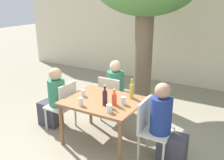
% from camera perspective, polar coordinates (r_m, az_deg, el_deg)
% --- Properties ---
extents(ground_plane, '(30.00, 30.00, 0.00)m').
position_cam_1_polar(ground_plane, '(4.38, -1.99, -13.69)').
color(ground_plane, gray).
extents(cafe_building_wall, '(10.00, 0.08, 2.80)m').
position_cam_1_polar(cafe_building_wall, '(7.02, 13.34, 10.49)').
color(cafe_building_wall, beige).
rests_on(cafe_building_wall, ground_plane).
extents(dining_table_front, '(1.19, 0.96, 0.76)m').
position_cam_1_polar(dining_table_front, '(4.06, -2.10, -5.73)').
color(dining_table_front, brown).
rests_on(dining_table_front, ground_plane).
extents(patio_chair_0, '(0.44, 0.44, 0.90)m').
position_cam_1_polar(patio_chair_0, '(4.58, -10.99, -5.27)').
color(patio_chair_0, beige).
rests_on(patio_chair_0, ground_plane).
extents(patio_chair_1, '(0.44, 0.44, 0.90)m').
position_cam_1_polar(patio_chair_1, '(3.81, 8.81, -10.33)').
color(patio_chair_1, beige).
rests_on(patio_chair_1, ground_plane).
extents(patio_chair_2, '(0.44, 0.44, 0.90)m').
position_cam_1_polar(patio_chair_2, '(4.79, -0.06, -3.76)').
color(patio_chair_2, beige).
rests_on(patio_chair_2, ground_plane).
extents(person_seated_0, '(0.55, 0.31, 1.16)m').
position_cam_1_polar(person_seated_0, '(4.72, -13.24, -4.59)').
color(person_seated_0, '#383842').
rests_on(person_seated_0, ground_plane).
extents(person_seated_1, '(0.55, 0.31, 1.21)m').
position_cam_1_polar(person_seated_1, '(3.73, 12.28, -10.67)').
color(person_seated_1, '#383842').
rests_on(person_seated_1, ground_plane).
extents(person_seated_2, '(0.33, 0.56, 1.19)m').
position_cam_1_polar(person_seated_2, '(4.98, 1.28, -2.63)').
color(person_seated_2, '#383842').
rests_on(person_seated_2, ground_plane).
extents(oil_cruet_0, '(0.07, 0.07, 0.33)m').
position_cam_1_polar(oil_cruet_0, '(4.06, 4.50, -2.44)').
color(oil_cruet_0, gold).
rests_on(oil_cruet_0, dining_table_front).
extents(wine_bottle_1, '(0.07, 0.07, 0.32)m').
position_cam_1_polar(wine_bottle_1, '(3.79, -1.63, -4.03)').
color(wine_bottle_1, '#331923').
rests_on(wine_bottle_1, dining_table_front).
extents(soda_bottle_2, '(0.08, 0.08, 0.26)m').
position_cam_1_polar(soda_bottle_2, '(3.81, 0.53, -4.31)').
color(soda_bottle_2, '#DB4C2D').
rests_on(soda_bottle_2, dining_table_front).
extents(drinking_glass_0, '(0.07, 0.07, 0.11)m').
position_cam_1_polar(drinking_glass_0, '(4.18, -6.64, -2.94)').
color(drinking_glass_0, white).
rests_on(drinking_glass_0, dining_table_front).
extents(drinking_glass_1, '(0.08, 0.08, 0.12)m').
position_cam_1_polar(drinking_glass_1, '(3.59, -0.64, -6.52)').
color(drinking_glass_1, white).
rests_on(drinking_glass_1, dining_table_front).
extents(drinking_glass_2, '(0.08, 0.08, 0.12)m').
position_cam_1_polar(drinking_glass_2, '(3.84, 2.66, -4.75)').
color(drinking_glass_2, silver).
rests_on(drinking_glass_2, dining_table_front).
extents(drinking_glass_3, '(0.07, 0.07, 0.13)m').
position_cam_1_polar(drinking_glass_3, '(3.83, -7.14, -4.92)').
color(drinking_glass_3, silver).
rests_on(drinking_glass_3, dining_table_front).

